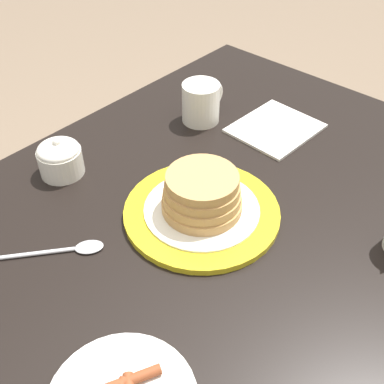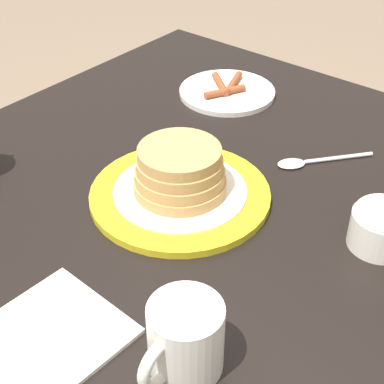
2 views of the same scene
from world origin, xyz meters
name	(u,v)px [view 2 (image 2 of 2)]	position (x,y,z in m)	size (l,w,h in m)	color
dining_table	(161,263)	(0.00, 0.00, 0.59)	(1.11, 0.86, 0.72)	black
pancake_plate	(180,182)	(-0.03, 0.02, 0.75)	(0.28, 0.28, 0.09)	gold
side_plate_bacon	(227,91)	(-0.35, -0.13, 0.73)	(0.19, 0.19, 0.02)	silver
coffee_mug	(184,339)	(0.21, 0.22, 0.77)	(0.11, 0.08, 0.09)	silver
sugar_bowl	(382,224)	(-0.12, 0.30, 0.76)	(0.08, 0.08, 0.08)	silver
napkin	(43,341)	(0.28, 0.08, 0.72)	(0.18, 0.16, 0.01)	silver
spoon	(307,162)	(-0.23, 0.12, 0.72)	(0.14, 0.12, 0.01)	silver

